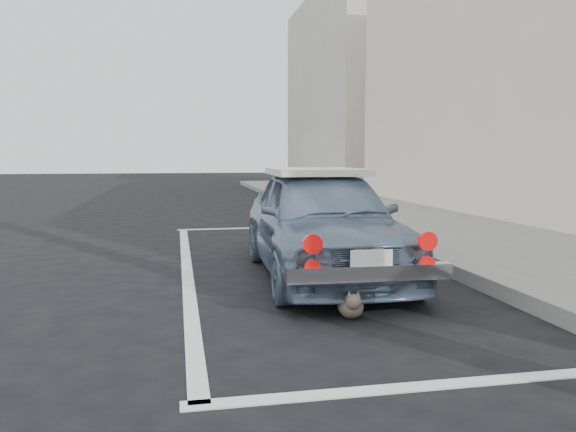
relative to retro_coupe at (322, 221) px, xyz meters
name	(u,v)px	position (x,y,z in m)	size (l,w,h in m)	color
ground	(341,359)	(-0.51, -2.42, -0.59)	(80.00, 80.00, 0.00)	black
sidewalk	(571,267)	(2.69, -0.42, -0.52)	(2.80, 40.00, 0.15)	slate
building_far	(351,92)	(5.84, 17.58, 3.41)	(3.50, 10.00, 8.00)	#BBB2A9
pline_rear	(452,384)	(-0.01, -2.92, -0.59)	(3.00, 0.12, 0.01)	silver
pline_front	(263,228)	(-0.01, 4.08, -0.59)	(3.00, 0.12, 0.01)	silver
pline_side	(187,270)	(-1.41, 0.58, -0.59)	(0.12, 7.00, 0.01)	silver
retro_coupe	(322,221)	(0.00, 0.00, 0.00)	(1.49, 3.48, 1.17)	slate
cat	(351,304)	(-0.17, -1.57, -0.48)	(0.25, 0.46, 0.25)	brown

